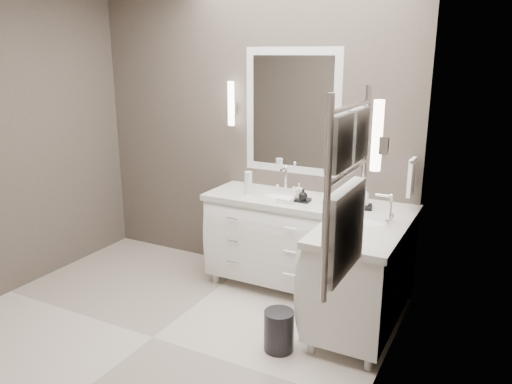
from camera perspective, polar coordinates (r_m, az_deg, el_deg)
The scene contains 18 objects.
floor at distance 3.96m, azimuth -11.72°, elevation -16.02°, with size 3.20×3.00×0.01m, color beige.
wall_back at distance 4.68m, azimuth -0.94°, elevation 7.03°, with size 3.20×0.01×2.70m, color #4B433C.
wall_right at distance 2.72m, azimuth 13.83°, elevation 0.27°, with size 0.01×3.00×2.70m, color #4B433C.
vanity_back at distance 4.46m, azimuth 2.49°, elevation -4.93°, with size 1.24×0.59×0.97m.
vanity_right at distance 3.90m, azimuth 12.25°, elevation -8.40°, with size 0.59×1.24×0.97m.
mirror_back at distance 4.44m, azimuth 4.11°, elevation 9.13°, with size 0.90×0.02×1.10m.
mirror_right at distance 3.45m, azimuth 17.04°, elevation 6.63°, with size 0.02×0.90×1.10m.
sconce_back at distance 4.64m, azimuth -2.87°, elevation 9.96°, with size 0.06×0.06×0.40m.
sconce_right at distance 2.90m, azimuth 13.67°, elevation 6.12°, with size 0.06×0.06×0.40m.
towel_bar_corner at distance 4.09m, azimuth 17.35°, elevation 1.70°, with size 0.03×0.22×0.30m.
towel_ladder at distance 2.35m, azimuth 10.22°, elevation -0.86°, with size 0.06×0.58×0.90m.
waste_bin at distance 3.67m, azimuth 2.63°, elevation -15.56°, with size 0.21×0.21×0.30m, color black.
amenity_tray_back at distance 4.19m, azimuth 5.17°, elevation -0.90°, with size 0.15×0.11×0.02m, color black.
amenity_tray_right at distance 4.08m, azimuth 12.33°, elevation -1.66°, with size 0.11×0.15×0.02m, color black.
water_bottle at distance 4.37m, azimuth -0.89°, elevation 1.06°, with size 0.07×0.07×0.20m, color silver.
soap_bottle_a at distance 4.20m, azimuth 4.92°, elevation 0.17°, with size 0.05×0.06×0.12m, color white.
soap_bottle_b at distance 4.14m, azimuth 5.42°, elevation -0.27°, with size 0.07×0.07×0.10m, color black.
soap_bottle_c at distance 4.06m, azimuth 12.40°, elevation -0.52°, with size 0.06×0.06×0.15m, color white.
Camera 1 is at (2.21, -2.56, 2.05)m, focal length 35.00 mm.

